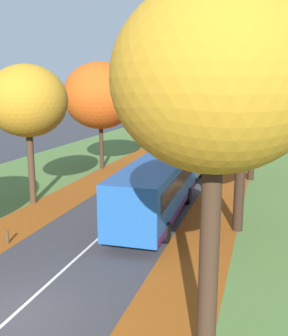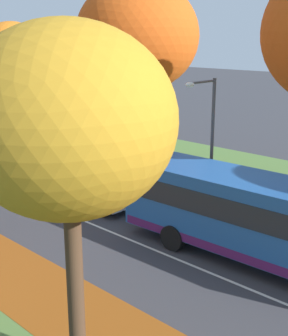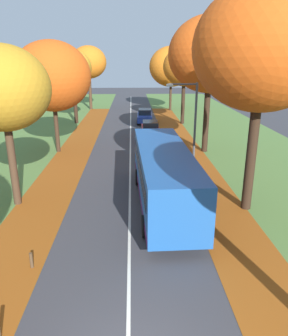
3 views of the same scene
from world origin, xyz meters
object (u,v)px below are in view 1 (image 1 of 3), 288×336
Objects in this scene: bollard_third at (7,237)px; streetlamp_right at (206,140)px; tree_left_mid at (100,96)px; car_white_lead at (187,170)px; tree_right_distant at (259,90)px; car_red_following at (204,155)px; bus at (157,186)px; tree_right_near at (246,65)px; tree_right_mid at (256,74)px; tree_right_far at (259,90)px; tree_left_distant at (169,86)px; car_blue_third_in_line at (213,143)px; tree_right_nearest at (216,81)px; tree_left_near at (27,101)px; tree_left_far at (141,90)px.

streetlamp_right reaches higher than bollard_third.
tree_left_mid is 2.05× the size of car_white_lead.
car_red_following is (-3.88, -17.46, -5.32)m from tree_right_distant.
tree_right_distant is 28.77m from streetlamp_right.
tree_right_near is at bearing -8.73° from bus.
tree_right_near is at bearing -90.72° from tree_right_mid.
tree_right_far is (0.07, 22.69, -1.36)m from tree_right_near.
car_red_following is at bearing -67.42° from tree_left_distant.
tree_right_far is at bearing 82.59° from streetlamp_right.
tree_right_distant reaches higher than tree_right_far.
tree_left_mid reaches higher than tree_right_far.
tree_right_distant reaches higher than car_blue_third_in_line.
tree_right_nearest is 0.87× the size of tree_right_mid.
tree_left_near is 33.46m from tree_left_distant.
car_white_lead is at bearing -107.92° from tree_right_far.
tree_right_far reaches higher than tree_left_near.
tree_right_far is 10.00m from car_red_following.
bus is at bearing 171.27° from tree_right_near.
tree_left_distant is 0.86× the size of tree_right_mid.
car_red_following is at bearing -119.97° from tree_right_far.
tree_left_distant reaches higher than car_white_lead.
tree_left_far is 35.40m from tree_right_nearest.
tree_right_nearest is 14.80× the size of bollard_third.
tree_left_mid is 14.06× the size of bollard_third.
tree_left_distant is 26.59m from tree_right_mid.
car_white_lead is (5.27, 13.89, 0.50)m from bollard_third.
streetlamp_right is (7.26, 9.09, 3.43)m from bollard_third.
tree_right_mid is at bearing -89.13° from tree_right_distant.
tree_left_distant is at bearing 102.90° from bus.
car_white_lead is (7.64, 8.19, -5.15)m from tree_left_near.
tree_left_mid is 24.00m from tree_right_nearest.
bollard_third is (2.82, -28.22, -5.98)m from tree_left_far.
tree_right_nearest reaches higher than tree_left_near.
bus is at bearing -53.74° from tree_left_mid.
tree_right_distant is 0.85× the size of bus.
car_red_following is (7.86, 14.53, -5.15)m from tree_left_near.
streetlamp_right is (9.63, 3.39, -2.23)m from tree_left_near.
bus reaches higher than car_white_lead.
tree_left_far is at bearing 92.17° from tree_left_mid.
tree_right_near is 22.74m from tree_right_far.
tree_right_nearest is at bearing -90.40° from tree_right_near.
car_red_following is at bearing -102.53° from tree_right_distant.
tree_right_mid is 14.94m from car_blue_third_in_line.
streetlamp_right is at bearing -35.29° from tree_left_mid.
tree_left_mid is 16.43m from tree_right_near.
tree_left_far is (-0.45, 22.52, 0.33)m from tree_left_near.
tree_right_far is at bearing -44.31° from tree_left_distant.
tree_left_distant is 0.99× the size of tree_right_nearest.
tree_left_mid is 0.82× the size of tree_right_near.
tree_left_far is 0.79× the size of bus.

